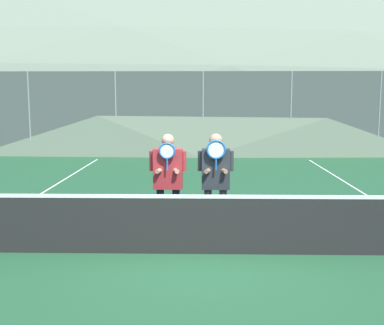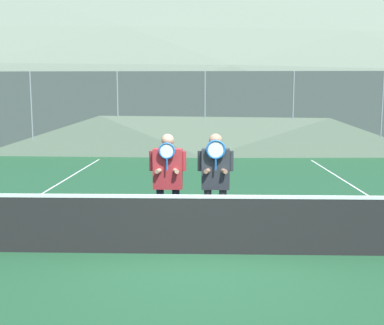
{
  "view_description": "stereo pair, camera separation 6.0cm",
  "coord_description": "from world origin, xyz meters",
  "views": [
    {
      "loc": [
        0.0,
        -7.25,
        2.47
      ],
      "look_at": [
        -0.19,
        1.08,
        1.29
      ],
      "focal_mm": 45.0,
      "sensor_mm": 36.0,
      "label": 1
    },
    {
      "loc": [
        0.06,
        -7.25,
        2.47
      ],
      "look_at": [
        -0.19,
        1.08,
        1.29
      ],
      "focal_mm": 45.0,
      "sensor_mm": 36.0,
      "label": 2
    }
  ],
  "objects": [
    {
      "name": "clubhouse_building",
      "position": [
        -0.77,
        18.77,
        1.77
      ],
      "size": [
        21.01,
        5.5,
        3.5
      ],
      "color": "#9EA3A8",
      "rests_on": "ground_plane"
    },
    {
      "name": "player_center_left",
      "position": [
        0.22,
        0.82,
        1.1
      ],
      "size": [
        0.61,
        0.34,
        1.82
      ],
      "color": "#56565B",
      "rests_on": "ground_plane"
    },
    {
      "name": "court_line_left_sideline",
      "position": [
        -4.07,
        3.0,
        0.0
      ],
      "size": [
        0.05,
        16.0,
        0.01
      ],
      "primitive_type": "cube",
      "color": "white",
      "rests_on": "ground_plane"
    },
    {
      "name": "car_far_left",
      "position": [
        -6.11,
        14.21,
        0.91
      ],
      "size": [
        4.04,
        2.01,
        1.78
      ],
      "color": "silver",
      "rests_on": "ground_plane"
    },
    {
      "name": "player_leftmost",
      "position": [
        -0.59,
        0.85,
        1.08
      ],
      "size": [
        0.63,
        0.34,
        1.81
      ],
      "color": "#232838",
      "rests_on": "ground_plane"
    },
    {
      "name": "car_right_of_center",
      "position": [
        7.94,
        14.69,
        0.92
      ],
      "size": [
        4.54,
        1.96,
        1.81
      ],
      "color": "#B2B7BC",
      "rests_on": "ground_plane"
    },
    {
      "name": "ground_plane",
      "position": [
        0.0,
        0.0,
        0.0
      ],
      "size": [
        120.0,
        120.0,
        0.0
      ],
      "primitive_type": "plane",
      "color": "#1E4C2D"
    },
    {
      "name": "tennis_net",
      "position": [
        0.0,
        0.0,
        0.49
      ],
      "size": [
        10.94,
        0.09,
        1.04
      ],
      "color": "gray",
      "rests_on": "ground_plane"
    },
    {
      "name": "fence_back",
      "position": [
        0.0,
        11.95,
        1.7
      ],
      "size": [
        20.96,
        0.06,
        3.39
      ],
      "color": "gray",
      "rests_on": "ground_plane"
    },
    {
      "name": "hill_distant",
      "position": [
        0.0,
        51.14,
        0.0
      ],
      "size": [
        142.56,
        79.2,
        27.72
      ],
      "color": "slate",
      "rests_on": "ground_plane"
    },
    {
      "name": "car_left_of_center",
      "position": [
        -1.62,
        14.33,
        0.93
      ],
      "size": [
        4.02,
        2.03,
        1.84
      ],
      "color": "black",
      "rests_on": "ground_plane"
    },
    {
      "name": "car_center",
      "position": [
        3.03,
        14.35,
        0.92
      ],
      "size": [
        4.37,
        2.02,
        1.8
      ],
      "color": "slate",
      "rests_on": "ground_plane"
    }
  ]
}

